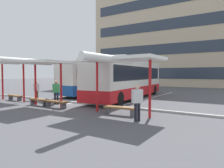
% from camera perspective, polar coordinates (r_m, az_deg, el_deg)
% --- Properties ---
extents(ground_plane, '(160.00, 160.00, 0.00)m').
position_cam_1_polar(ground_plane, '(15.53, -12.97, -5.50)').
color(ground_plane, '#515156').
extents(terminal_building, '(32.61, 15.85, 24.22)m').
position_cam_1_polar(terminal_building, '(45.94, 18.90, 13.31)').
color(terminal_building, '#C6B293').
rests_on(terminal_building, ground).
extents(coach_bus_0, '(3.65, 11.54, 3.72)m').
position_cam_1_polar(coach_bus_0, '(22.66, -2.18, 1.48)').
color(coach_bus_0, silver).
rests_on(coach_bus_0, ground).
extents(coach_bus_1, '(3.77, 12.38, 3.76)m').
position_cam_1_polar(coach_bus_1, '(18.81, 4.59, 1.31)').
color(coach_bus_1, silver).
rests_on(coach_bus_1, ground).
extents(lane_stripe_0, '(0.16, 14.00, 0.01)m').
position_cam_1_polar(lane_stripe_0, '(23.13, -6.99, -2.74)').
color(lane_stripe_0, white).
rests_on(lane_stripe_0, ground).
extents(lane_stripe_1, '(0.16, 14.00, 0.01)m').
position_cam_1_polar(lane_stripe_1, '(20.96, 0.85, -3.29)').
color(lane_stripe_1, white).
rests_on(lane_stripe_1, ground).
extents(lane_stripe_2, '(0.16, 14.00, 0.01)m').
position_cam_1_polar(lane_stripe_2, '(19.26, 10.29, -3.87)').
color(lane_stripe_2, white).
rests_on(lane_stripe_2, ground).
extents(waiting_shelter_0, '(4.04, 5.03, 3.38)m').
position_cam_1_polar(waiting_shelter_0, '(18.85, -26.64, 5.31)').
color(waiting_shelter_0, red).
rests_on(waiting_shelter_0, ground).
extents(bench_0, '(1.73, 0.54, 0.45)m').
position_cam_1_polar(bench_0, '(19.15, -25.28, -3.13)').
color(bench_0, brown).
rests_on(bench_0, ground).
extents(waiting_shelter_1, '(3.61, 4.91, 3.18)m').
position_cam_1_polar(waiting_shelter_1, '(14.57, -18.33, 5.53)').
color(waiting_shelter_1, red).
rests_on(waiting_shelter_1, ground).
extents(bench_1, '(1.68, 0.45, 0.45)m').
position_cam_1_polar(bench_1, '(15.51, -19.60, -4.35)').
color(bench_1, brown).
rests_on(bench_1, ground).
extents(bench_2, '(1.87, 0.52, 0.45)m').
position_cam_1_polar(bench_2, '(14.11, -15.28, -4.97)').
color(bench_2, brown).
rests_on(bench_2, ground).
extents(waiting_shelter_2, '(4.31, 4.51, 3.16)m').
position_cam_1_polar(waiting_shelter_2, '(11.03, 1.97, 6.49)').
color(waiting_shelter_2, red).
rests_on(waiting_shelter_2, ground).
extents(bench_3, '(1.82, 0.58, 0.45)m').
position_cam_1_polar(bench_3, '(11.22, 2.11, -6.86)').
color(bench_3, brown).
rests_on(bench_3, ground).
extents(platform_kerb, '(44.00, 0.24, 0.12)m').
position_cam_1_polar(platform_kerb, '(16.17, -10.65, -4.94)').
color(platform_kerb, '#ADADA8').
rests_on(platform_kerb, ground).
extents(waiting_passenger_0, '(0.44, 0.51, 1.61)m').
position_cam_1_polar(waiting_passenger_0, '(18.73, -20.18, -1.36)').
color(waiting_passenger_0, brown).
rests_on(waiting_passenger_0, ground).
extents(waiting_passenger_1, '(0.52, 0.50, 1.73)m').
position_cam_1_polar(waiting_passenger_1, '(15.66, -15.19, -1.75)').
color(waiting_passenger_1, black).
rests_on(waiting_passenger_1, ground).
extents(waiting_passenger_2, '(0.46, 0.54, 1.73)m').
position_cam_1_polar(waiting_passenger_2, '(9.74, 7.01, -4.35)').
color(waiting_passenger_2, black).
rests_on(waiting_passenger_2, ground).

